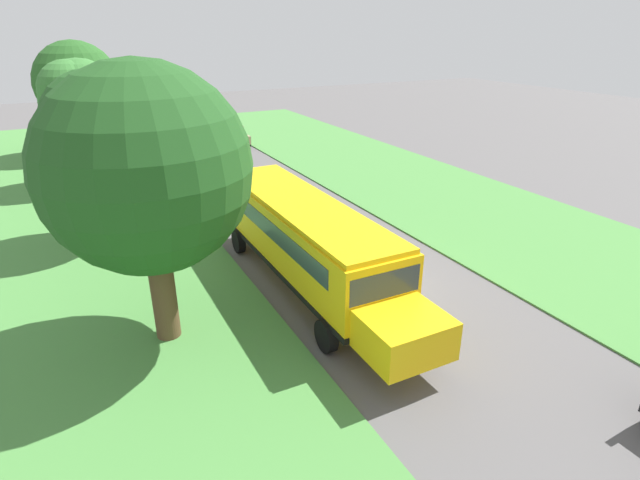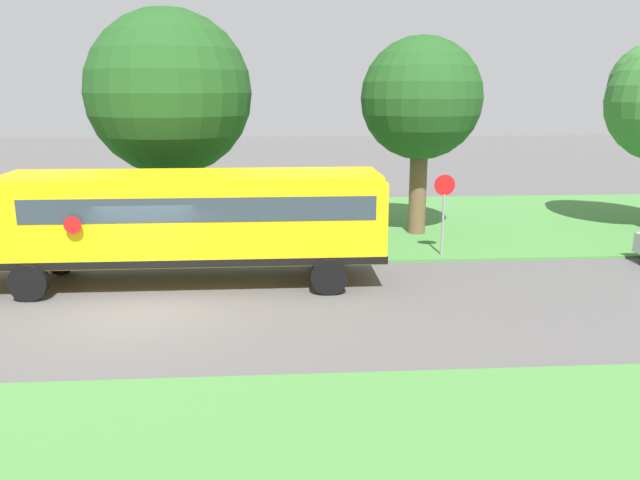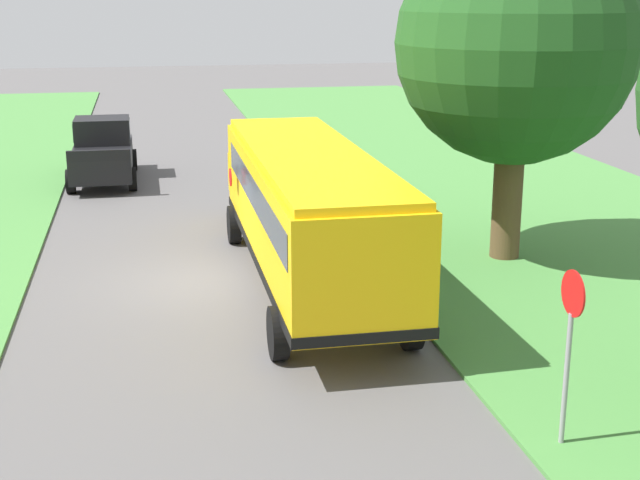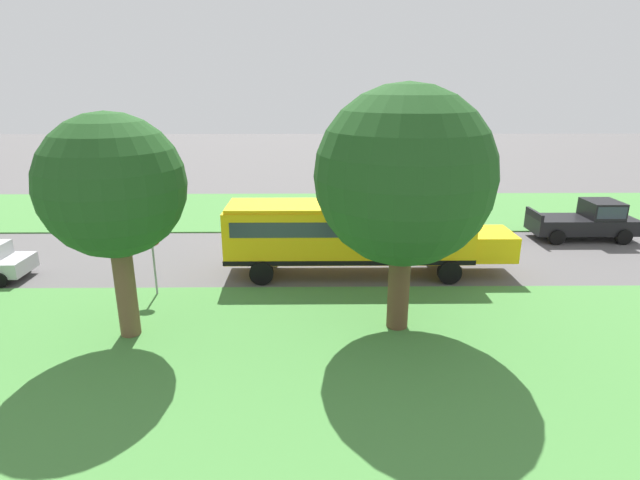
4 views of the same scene
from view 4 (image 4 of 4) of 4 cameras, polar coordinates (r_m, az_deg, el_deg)
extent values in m
plane|color=#565454|center=(24.45, 5.45, -1.84)|extent=(120.00, 120.00, 0.00)
cube|color=#47843D|center=(15.45, 9.35, -14.14)|extent=(12.00, 80.00, 0.08)
cube|color=#47843D|center=(33.03, 3.86, 3.42)|extent=(10.00, 80.00, 0.07)
cube|color=yellow|center=(21.64, 3.22, 0.91)|extent=(2.50, 10.50, 2.20)
cube|color=yellow|center=(23.06, 18.76, -0.40)|extent=(2.20, 1.90, 1.10)
cube|color=yellow|center=(21.33, 3.28, 3.95)|extent=(2.35, 10.29, 0.16)
cube|color=black|center=(21.94, 3.18, -1.54)|extent=(2.54, 10.54, 0.20)
cube|color=#2D3842|center=(21.49, 2.44, 2.09)|extent=(2.53, 9.24, 0.64)
cube|color=#2D3842|center=(22.47, 16.60, 2.05)|extent=(2.25, 0.12, 0.80)
cylinder|color=red|center=(23.33, 10.10, 2.28)|extent=(0.03, 0.44, 0.44)
cylinder|color=black|center=(23.89, 13.07, -1.43)|extent=(0.30, 1.00, 1.00)
cylinder|color=black|center=(21.62, 14.58, -3.59)|extent=(0.30, 1.00, 1.00)
cylinder|color=black|center=(23.32, -6.09, -1.54)|extent=(0.30, 1.00, 1.00)
cylinder|color=black|center=(20.99, -6.70, -3.77)|extent=(0.30, 1.00, 1.00)
cylinder|color=black|center=(24.47, -32.74, -3.87)|extent=(0.22, 0.64, 0.64)
cylinder|color=black|center=(25.91, -30.72, -2.45)|extent=(0.22, 0.64, 0.64)
cube|color=black|center=(30.27, 27.73, 1.58)|extent=(2.00, 5.40, 0.80)
cube|color=black|center=(30.54, 29.52, 3.09)|extent=(1.90, 1.70, 0.90)
cube|color=#2D3842|center=(30.53, 29.53, 3.15)|extent=(1.94, 1.53, 0.63)
cube|color=black|center=(28.98, 23.33, 2.73)|extent=(2.00, 0.16, 0.36)
cylinder|color=black|center=(32.07, 29.58, 1.36)|extent=(0.28, 0.80, 0.80)
cylinder|color=black|center=(30.43, 31.39, 0.30)|extent=(0.28, 0.80, 0.80)
cylinder|color=black|center=(30.45, 23.86, 1.41)|extent=(0.28, 0.80, 0.80)
cylinder|color=black|center=(28.72, 25.44, 0.29)|extent=(0.28, 0.80, 0.80)
cylinder|color=brown|center=(17.03, 8.98, -5.18)|extent=(0.72, 0.72, 3.16)
sphere|color=#1E4C1C|center=(15.97, 9.62, 7.22)|extent=(5.71, 5.71, 5.71)
sphere|color=#1E4C1C|center=(15.44, 7.06, 8.25)|extent=(3.60, 3.60, 3.60)
cylinder|color=brown|center=(17.44, -21.33, -5.16)|extent=(0.65, 0.65, 3.43)
sphere|color=#1E4C1C|center=(16.50, -22.63, 5.75)|extent=(4.44, 4.44, 4.44)
sphere|color=#1E4C1C|center=(16.06, -22.38, 4.83)|extent=(2.77, 2.77, 2.77)
cylinder|color=gray|center=(20.61, -18.34, -3.36)|extent=(0.08, 0.08, 2.10)
cylinder|color=red|center=(20.19, -18.71, 0.23)|extent=(0.03, 0.68, 0.68)
camera|label=1|loc=(21.40, 51.45, 13.07)|focal=28.00mm
camera|label=2|loc=(38.07, -2.03, 13.50)|focal=35.00mm
camera|label=3|loc=(29.64, -36.89, 11.15)|focal=50.00mm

